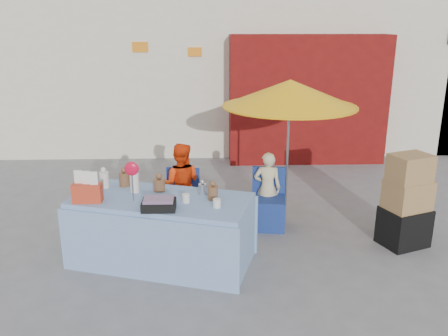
{
  "coord_description": "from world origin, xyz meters",
  "views": [
    {
      "loc": [
        0.13,
        -5.39,
        2.9
      ],
      "look_at": [
        0.35,
        0.6,
        1.0
      ],
      "focal_mm": 38.0,
      "sensor_mm": 36.0,
      "label": 1
    }
  ],
  "objects_px": {
    "chair_left": "(181,211)",
    "chair_right": "(268,210)",
    "market_table": "(162,229)",
    "umbrella": "(290,94)",
    "vendor_orange": "(181,185)",
    "vendor_beige": "(267,188)",
    "box_stack": "(406,204)"
  },
  "relations": [
    {
      "from": "vendor_orange",
      "to": "umbrella",
      "type": "xyz_separation_m",
      "value": [
        1.55,
        0.15,
        1.28
      ]
    },
    {
      "from": "chair_right",
      "to": "vendor_beige",
      "type": "xyz_separation_m",
      "value": [
        -0.0,
        0.13,
        0.29
      ]
    },
    {
      "from": "chair_left",
      "to": "vendor_orange",
      "type": "xyz_separation_m",
      "value": [
        -0.0,
        0.13,
        0.36
      ]
    },
    {
      "from": "chair_left",
      "to": "umbrella",
      "type": "height_order",
      "value": "umbrella"
    },
    {
      "from": "vendor_orange",
      "to": "chair_right",
      "type": "bearing_deg",
      "value": -178.58
    },
    {
      "from": "vendor_orange",
      "to": "umbrella",
      "type": "bearing_deg",
      "value": -166.93
    },
    {
      "from": "chair_right",
      "to": "umbrella",
      "type": "relative_size",
      "value": 0.41
    },
    {
      "from": "umbrella",
      "to": "chair_left",
      "type": "bearing_deg",
      "value": -169.59
    },
    {
      "from": "chair_right",
      "to": "vendor_orange",
      "type": "xyz_separation_m",
      "value": [
        -1.25,
        0.13,
        0.36
      ]
    },
    {
      "from": "vendor_orange",
      "to": "box_stack",
      "type": "xyz_separation_m",
      "value": [
        2.98,
        -0.77,
        -0.04
      ]
    },
    {
      "from": "vendor_orange",
      "to": "vendor_beige",
      "type": "xyz_separation_m",
      "value": [
        1.25,
        0.0,
        -0.07
      ]
    },
    {
      "from": "vendor_orange",
      "to": "umbrella",
      "type": "height_order",
      "value": "umbrella"
    },
    {
      "from": "chair_right",
      "to": "vendor_beige",
      "type": "height_order",
      "value": "vendor_beige"
    },
    {
      "from": "market_table",
      "to": "vendor_beige",
      "type": "height_order",
      "value": "market_table"
    },
    {
      "from": "market_table",
      "to": "vendor_orange",
      "type": "height_order",
      "value": "market_table"
    },
    {
      "from": "box_stack",
      "to": "market_table",
      "type": "bearing_deg",
      "value": -174.03
    },
    {
      "from": "chair_left",
      "to": "vendor_beige",
      "type": "distance_m",
      "value": 1.29
    },
    {
      "from": "market_table",
      "to": "chair_right",
      "type": "relative_size",
      "value": 2.8
    },
    {
      "from": "vendor_beige",
      "to": "vendor_orange",
      "type": "bearing_deg",
      "value": 7.54
    },
    {
      "from": "market_table",
      "to": "box_stack",
      "type": "height_order",
      "value": "market_table"
    },
    {
      "from": "vendor_orange",
      "to": "market_table",
      "type": "bearing_deg",
      "value": 87.97
    },
    {
      "from": "chair_left",
      "to": "chair_right",
      "type": "height_order",
      "value": "same"
    },
    {
      "from": "chair_left",
      "to": "chair_right",
      "type": "relative_size",
      "value": 1.0
    },
    {
      "from": "chair_left",
      "to": "box_stack",
      "type": "height_order",
      "value": "box_stack"
    },
    {
      "from": "umbrella",
      "to": "vendor_orange",
      "type": "bearing_deg",
      "value": -174.47
    },
    {
      "from": "market_table",
      "to": "chair_right",
      "type": "xyz_separation_m",
      "value": [
        1.44,
        0.96,
        -0.18
      ]
    },
    {
      "from": "chair_right",
      "to": "umbrella",
      "type": "bearing_deg",
      "value": 51.21
    },
    {
      "from": "chair_left",
      "to": "umbrella",
      "type": "xyz_separation_m",
      "value": [
        1.55,
        0.28,
        1.64
      ]
    },
    {
      "from": "chair_right",
      "to": "umbrella",
      "type": "height_order",
      "value": "umbrella"
    },
    {
      "from": "chair_left",
      "to": "chair_right",
      "type": "distance_m",
      "value": 1.25
    },
    {
      "from": "umbrella",
      "to": "box_stack",
      "type": "bearing_deg",
      "value": -32.57
    },
    {
      "from": "umbrella",
      "to": "market_table",
      "type": "bearing_deg",
      "value": -144.3
    }
  ]
}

